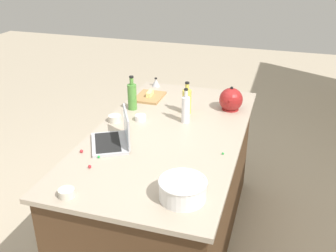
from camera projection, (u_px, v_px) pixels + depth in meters
name	position (u px, v px, depth m)	size (l,w,h in m)	color
ground_plane	(168.00, 236.00, 3.03)	(12.00, 12.00, 0.00)	#B7A88E
island_counter	(168.00, 188.00, 2.84)	(1.87, 0.99, 0.90)	#4C331E
laptop	(115.00, 138.00, 2.47)	(0.38, 0.35, 0.22)	#B7B7BC
mixing_bowl_large	(183.00, 189.00, 1.95)	(0.25, 0.25, 0.11)	white
bottle_oil	(187.00, 101.00, 2.90)	(0.07, 0.07, 0.24)	#DBC64C
bottle_vinegar	(186.00, 109.00, 2.75)	(0.06, 0.06, 0.25)	white
bottle_olive	(132.00, 96.00, 2.96)	(0.07, 0.07, 0.26)	#4C8C38
kettle	(231.00, 100.00, 2.97)	(0.21, 0.18, 0.20)	maroon
cutting_board	(150.00, 97.00, 3.21)	(0.27, 0.21, 0.02)	#AD7F4C
butter_stick_left	(150.00, 93.00, 3.21)	(0.11, 0.04, 0.04)	#F4E58C
ramekin_small	(141.00, 118.00, 2.81)	(0.08, 0.08, 0.04)	white
ramekin_medium	(67.00, 193.00, 1.98)	(0.08, 0.08, 0.04)	beige
ramekin_wide	(115.00, 118.00, 2.79)	(0.09, 0.09, 0.05)	beige
kitchen_timer	(156.00, 82.00, 3.46)	(0.07, 0.07, 0.08)	#B2B2B7
candy_0	(99.00, 157.00, 2.33)	(0.02, 0.02, 0.02)	green
candy_1	(82.00, 151.00, 2.39)	(0.02, 0.02, 0.02)	red
candy_2	(90.00, 167.00, 2.23)	(0.02, 0.02, 0.02)	red
candy_3	(204.00, 189.00, 2.03)	(0.02, 0.02, 0.02)	red
candy_4	(223.00, 154.00, 2.37)	(0.01, 0.01, 0.01)	green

